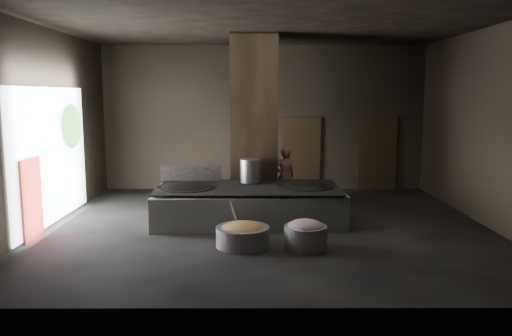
{
  "coord_description": "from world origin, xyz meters",
  "views": [
    {
      "loc": [
        -0.29,
        -11.16,
        2.98
      ],
      "look_at": [
        -0.25,
        0.59,
        1.25
      ],
      "focal_mm": 35.0,
      "sensor_mm": 36.0,
      "label": 1
    }
  ],
  "objects_px": {
    "cook": "(284,176)",
    "veg_basin": "(243,236)",
    "wok_left": "(187,191)",
    "wok_right": "(305,190)",
    "hearth_platform": "(249,205)",
    "stock_pot": "(251,171)",
    "meat_basin": "(305,237)"
  },
  "relations": [
    {
      "from": "wok_right",
      "to": "veg_basin",
      "type": "bearing_deg",
      "value": -125.39
    },
    {
      "from": "wok_right",
      "to": "hearth_platform",
      "type": "bearing_deg",
      "value": -177.88
    },
    {
      "from": "stock_pot",
      "to": "veg_basin",
      "type": "height_order",
      "value": "stock_pot"
    },
    {
      "from": "cook",
      "to": "veg_basin",
      "type": "distance_m",
      "value": 4.03
    },
    {
      "from": "wok_right",
      "to": "stock_pot",
      "type": "relative_size",
      "value": 2.25
    },
    {
      "from": "hearth_platform",
      "to": "meat_basin",
      "type": "height_order",
      "value": "hearth_platform"
    },
    {
      "from": "cook",
      "to": "meat_basin",
      "type": "xyz_separation_m",
      "value": [
        0.18,
        -4.03,
        -0.56
      ]
    },
    {
      "from": "veg_basin",
      "to": "wok_left",
      "type": "bearing_deg",
      "value": 125.12
    },
    {
      "from": "wok_left",
      "to": "veg_basin",
      "type": "xyz_separation_m",
      "value": [
        1.36,
        -1.93,
        -0.55
      ]
    },
    {
      "from": "hearth_platform",
      "to": "veg_basin",
      "type": "bearing_deg",
      "value": -95.34
    },
    {
      "from": "wok_left",
      "to": "veg_basin",
      "type": "height_order",
      "value": "wok_left"
    },
    {
      "from": "stock_pot",
      "to": "meat_basin",
      "type": "relative_size",
      "value": 0.68
    },
    {
      "from": "veg_basin",
      "to": "wok_right",
      "type": "bearing_deg",
      "value": 54.61
    },
    {
      "from": "wok_right",
      "to": "cook",
      "type": "bearing_deg",
      "value": 102.16
    },
    {
      "from": "stock_pot",
      "to": "cook",
      "type": "distance_m",
      "value": 1.63
    },
    {
      "from": "wok_right",
      "to": "meat_basin",
      "type": "relative_size",
      "value": 1.54
    },
    {
      "from": "hearth_platform",
      "to": "stock_pot",
      "type": "bearing_deg",
      "value": 82.14
    },
    {
      "from": "wok_left",
      "to": "veg_basin",
      "type": "distance_m",
      "value": 2.42
    },
    {
      "from": "cook",
      "to": "veg_basin",
      "type": "bearing_deg",
      "value": 57.99
    },
    {
      "from": "hearth_platform",
      "to": "cook",
      "type": "relative_size",
      "value": 2.78
    },
    {
      "from": "wok_left",
      "to": "cook",
      "type": "relative_size",
      "value": 0.88
    },
    {
      "from": "hearth_platform",
      "to": "cook",
      "type": "xyz_separation_m",
      "value": [
        0.96,
        1.86,
        0.41
      ]
    },
    {
      "from": "meat_basin",
      "to": "stock_pot",
      "type": "bearing_deg",
      "value": 111.78
    },
    {
      "from": "hearth_platform",
      "to": "wok_right",
      "type": "xyz_separation_m",
      "value": [
        1.35,
        0.05,
        0.37
      ]
    },
    {
      "from": "hearth_platform",
      "to": "veg_basin",
      "type": "height_order",
      "value": "hearth_platform"
    },
    {
      "from": "stock_pot",
      "to": "cook",
      "type": "relative_size",
      "value": 0.36
    },
    {
      "from": "wok_left",
      "to": "hearth_platform",
      "type": "bearing_deg",
      "value": 1.97
    },
    {
      "from": "wok_left",
      "to": "stock_pot",
      "type": "distance_m",
      "value": 1.66
    },
    {
      "from": "stock_pot",
      "to": "veg_basin",
      "type": "xyz_separation_m",
      "value": [
        -0.14,
        -2.53,
        -0.93
      ]
    },
    {
      "from": "wok_left",
      "to": "wok_right",
      "type": "height_order",
      "value": "wok_left"
    },
    {
      "from": "cook",
      "to": "veg_basin",
      "type": "height_order",
      "value": "cook"
    },
    {
      "from": "hearth_platform",
      "to": "wok_right",
      "type": "height_order",
      "value": "wok_right"
    }
  ]
}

